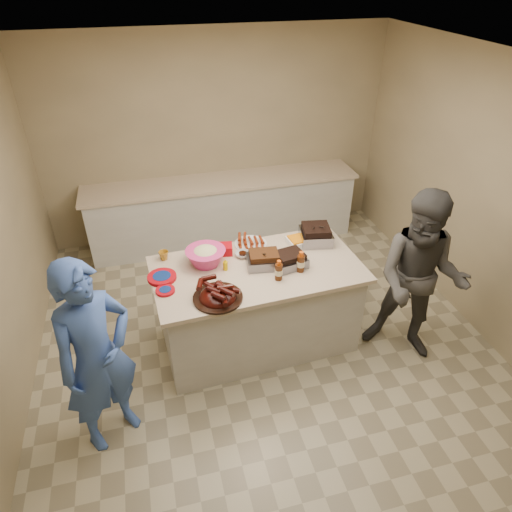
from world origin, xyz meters
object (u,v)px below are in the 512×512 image
object	(u,v)px
guest_gray	(403,348)
rib_platter	(218,299)
bbq_bottle_a	(278,279)
roasting_pan	(315,242)
island	(257,340)
plastic_cup	(164,259)
bbq_bottle_b	(300,271)
coleslaw_bowl	(206,264)
mustard_bottle	(226,270)
guest_blue	(117,429)

from	to	relation	value
guest_gray	rib_platter	bearing A→B (deg)	-147.48
bbq_bottle_a	roasting_pan	bearing A→B (deg)	43.12
island	bbq_bottle_a	world-z (taller)	bbq_bottle_a
rib_platter	plastic_cup	size ratio (longest dim) A/B	4.49
bbq_bottle_a	guest_gray	world-z (taller)	bbq_bottle_a
rib_platter	island	bearing A→B (deg)	38.94
island	guest_gray	distance (m)	1.50
island	rib_platter	size ratio (longest dim) A/B	4.55
rib_platter	bbq_bottle_b	xyz separation A→B (m)	(0.81, 0.21, 0.00)
coleslaw_bowl	bbq_bottle_a	size ratio (longest dim) A/B	1.89
mustard_bottle	plastic_cup	size ratio (longest dim) A/B	1.22
rib_platter	coleslaw_bowl	size ratio (longest dim) A/B	1.13
island	guest_blue	xyz separation A→B (m)	(-1.43, -0.74, 0.00)
plastic_cup	mustard_bottle	bearing A→B (deg)	-30.76
roasting_pan	mustard_bottle	world-z (taller)	roasting_pan
island	mustard_bottle	bearing A→B (deg)	168.03
coleslaw_bowl	bbq_bottle_a	distance (m)	0.72
roasting_pan	bbq_bottle_b	xyz separation A→B (m)	(-0.32, -0.44, 0.00)
mustard_bottle	guest_gray	size ratio (longest dim) A/B	0.07
island	bbq_bottle_a	size ratio (longest dim) A/B	9.70
roasting_pan	coleslaw_bowl	distance (m)	1.14
rib_platter	mustard_bottle	size ratio (longest dim) A/B	3.67
roasting_pan	bbq_bottle_a	size ratio (longest dim) A/B	1.53
mustard_bottle	bbq_bottle_a	bearing A→B (deg)	-31.46
coleslaw_bowl	bbq_bottle_b	size ratio (longest dim) A/B	1.82
island	roasting_pan	bearing A→B (deg)	19.79
rib_platter	coleslaw_bowl	distance (m)	0.54
coleslaw_bowl	guest_gray	xyz separation A→B (m)	(1.87, -0.68, -0.92)
island	mustard_bottle	xyz separation A→B (m)	(-0.29, 0.04, 0.92)
island	bbq_bottle_a	xyz separation A→B (m)	(0.14, -0.22, 0.92)
bbq_bottle_a	guest_blue	bearing A→B (deg)	-161.69
mustard_bottle	island	bearing A→B (deg)	-8.61
coleslaw_bowl	plastic_cup	world-z (taller)	coleslaw_bowl
bbq_bottle_b	guest_gray	bearing A→B (deg)	-18.17
coleslaw_bowl	guest_blue	bearing A→B (deg)	-136.60
bbq_bottle_a	guest_blue	size ratio (longest dim) A/B	0.12
roasting_pan	mustard_bottle	xyz separation A→B (m)	(-0.98, -0.25, 0.00)
rib_platter	mustard_bottle	xyz separation A→B (m)	(0.15, 0.40, 0.00)
guest_blue	bbq_bottle_a	bearing A→B (deg)	-15.46
coleslaw_bowl	mustard_bottle	distance (m)	0.21
roasting_pan	coleslaw_bowl	world-z (taller)	coleslaw_bowl
rib_platter	bbq_bottle_b	distance (m)	0.84
plastic_cup	guest_gray	size ratio (longest dim) A/B	0.05
rib_platter	roasting_pan	bearing A→B (deg)	29.95
coleslaw_bowl	mustard_bottle	xyz separation A→B (m)	(0.16, -0.14, 0.00)
island	guest_blue	distance (m)	1.61
island	guest_gray	bearing A→B (deg)	-22.51
mustard_bottle	guest_gray	distance (m)	2.01
mustard_bottle	bbq_bottle_b	bearing A→B (deg)	-16.21
mustard_bottle	plastic_cup	distance (m)	0.62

